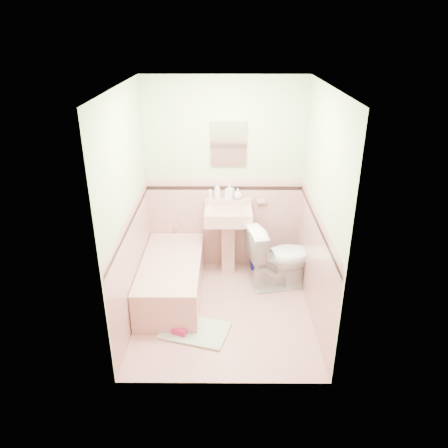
{
  "coord_description": "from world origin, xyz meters",
  "views": [
    {
      "loc": [
        0.03,
        -4.13,
        3.02
      ],
      "look_at": [
        0.0,
        0.25,
        1.0
      ],
      "focal_mm": 34.84,
      "sensor_mm": 36.0,
      "label": 1
    }
  ],
  "objects_px": {
    "soap_bottle_right": "(238,194)",
    "shoe": "(179,331)",
    "soap_bottle_left": "(217,191)",
    "soap_bottle_mid": "(230,191)",
    "sink": "(228,242)",
    "bucket": "(258,261)",
    "bathtub": "(172,279)",
    "medicine_cabinet": "(229,144)",
    "toilet": "(280,257)"
  },
  "relations": [
    {
      "from": "medicine_cabinet",
      "to": "bathtub",
      "type": "bearing_deg",
      "value": -132.58
    },
    {
      "from": "bathtub",
      "to": "shoe",
      "type": "bearing_deg",
      "value": -78.26
    },
    {
      "from": "soap_bottle_left",
      "to": "shoe",
      "type": "height_order",
      "value": "soap_bottle_left"
    },
    {
      "from": "soap_bottle_right",
      "to": "shoe",
      "type": "distance_m",
      "value": 1.89
    },
    {
      "from": "soap_bottle_right",
      "to": "bathtub",
      "type": "bearing_deg",
      "value": -138.41
    },
    {
      "from": "soap_bottle_right",
      "to": "toilet",
      "type": "bearing_deg",
      "value": -43.06
    },
    {
      "from": "soap_bottle_left",
      "to": "sink",
      "type": "bearing_deg",
      "value": -52.32
    },
    {
      "from": "sink",
      "to": "shoe",
      "type": "bearing_deg",
      "value": -111.91
    },
    {
      "from": "bathtub",
      "to": "shoe",
      "type": "distance_m",
      "value": 0.8
    },
    {
      "from": "bathtub",
      "to": "toilet",
      "type": "bearing_deg",
      "value": 9.77
    },
    {
      "from": "bucket",
      "to": "medicine_cabinet",
      "type": "bearing_deg",
      "value": 166.32
    },
    {
      "from": "bathtub",
      "to": "toilet",
      "type": "xyz_separation_m",
      "value": [
        1.32,
        0.23,
        0.19
      ]
    },
    {
      "from": "bathtub",
      "to": "shoe",
      "type": "height_order",
      "value": "bathtub"
    },
    {
      "from": "soap_bottle_right",
      "to": "shoe",
      "type": "bearing_deg",
      "value": -113.48
    },
    {
      "from": "bathtub",
      "to": "medicine_cabinet",
      "type": "bearing_deg",
      "value": 47.42
    },
    {
      "from": "soap_bottle_mid",
      "to": "soap_bottle_right",
      "type": "xyz_separation_m",
      "value": [
        0.1,
        0.0,
        -0.04
      ]
    },
    {
      "from": "sink",
      "to": "soap_bottle_mid",
      "type": "bearing_deg",
      "value": 85.01
    },
    {
      "from": "medicine_cabinet",
      "to": "toilet",
      "type": "height_order",
      "value": "medicine_cabinet"
    },
    {
      "from": "soap_bottle_right",
      "to": "medicine_cabinet",
      "type": "bearing_deg",
      "value": 165.95
    },
    {
      "from": "soap_bottle_left",
      "to": "toilet",
      "type": "height_order",
      "value": "soap_bottle_left"
    },
    {
      "from": "soap_bottle_left",
      "to": "bucket",
      "type": "relative_size",
      "value": 0.93
    },
    {
      "from": "soap_bottle_left",
      "to": "soap_bottle_right",
      "type": "relative_size",
      "value": 1.55
    },
    {
      "from": "medicine_cabinet",
      "to": "bucket",
      "type": "relative_size",
      "value": 2.45
    },
    {
      "from": "soap_bottle_mid",
      "to": "toilet",
      "type": "relative_size",
      "value": 0.25
    },
    {
      "from": "sink",
      "to": "medicine_cabinet",
      "type": "relative_size",
      "value": 1.69
    },
    {
      "from": "soap_bottle_left",
      "to": "toilet",
      "type": "relative_size",
      "value": 0.25
    },
    {
      "from": "bucket",
      "to": "shoe",
      "type": "xyz_separation_m",
      "value": [
        -0.92,
        -1.41,
        -0.05
      ]
    },
    {
      "from": "bathtub",
      "to": "soap_bottle_right",
      "type": "bearing_deg",
      "value": 41.59
    },
    {
      "from": "medicine_cabinet",
      "to": "soap_bottle_mid",
      "type": "distance_m",
      "value": 0.61
    },
    {
      "from": "shoe",
      "to": "sink",
      "type": "bearing_deg",
      "value": 90.83
    },
    {
      "from": "soap_bottle_mid",
      "to": "soap_bottle_right",
      "type": "distance_m",
      "value": 0.11
    },
    {
      "from": "medicine_cabinet",
      "to": "soap_bottle_right",
      "type": "distance_m",
      "value": 0.65
    },
    {
      "from": "soap_bottle_left",
      "to": "soap_bottle_mid",
      "type": "xyz_separation_m",
      "value": [
        0.15,
        0.0,
        -0.0
      ]
    },
    {
      "from": "soap_bottle_mid",
      "to": "soap_bottle_right",
      "type": "height_order",
      "value": "soap_bottle_mid"
    },
    {
      "from": "sink",
      "to": "soap_bottle_mid",
      "type": "height_order",
      "value": "soap_bottle_mid"
    },
    {
      "from": "soap_bottle_right",
      "to": "shoe",
      "type": "xyz_separation_m",
      "value": [
        -0.64,
        -1.48,
        -1.0
      ]
    },
    {
      "from": "bucket",
      "to": "soap_bottle_left",
      "type": "bearing_deg",
      "value": 172.89
    },
    {
      "from": "soap_bottle_left",
      "to": "bucket",
      "type": "height_order",
      "value": "soap_bottle_left"
    },
    {
      "from": "soap_bottle_left",
      "to": "soap_bottle_mid",
      "type": "relative_size",
      "value": 1.01
    },
    {
      "from": "soap_bottle_left",
      "to": "soap_bottle_mid",
      "type": "distance_m",
      "value": 0.15
    },
    {
      "from": "toilet",
      "to": "bucket",
      "type": "distance_m",
      "value": 0.57
    },
    {
      "from": "soap_bottle_mid",
      "to": "bathtub",
      "type": "bearing_deg",
      "value": -134.42
    },
    {
      "from": "bathtub",
      "to": "medicine_cabinet",
      "type": "distance_m",
      "value": 1.78
    },
    {
      "from": "bathtub",
      "to": "bucket",
      "type": "height_order",
      "value": "bathtub"
    },
    {
      "from": "soap_bottle_left",
      "to": "medicine_cabinet",
      "type": "bearing_deg",
      "value": 12.18
    },
    {
      "from": "sink",
      "to": "soap_bottle_left",
      "type": "bearing_deg",
      "value": 127.68
    },
    {
      "from": "soap_bottle_mid",
      "to": "bucket",
      "type": "bearing_deg",
      "value": -9.94
    },
    {
      "from": "soap_bottle_left",
      "to": "bucket",
      "type": "distance_m",
      "value": 1.12
    },
    {
      "from": "bucket",
      "to": "sink",
      "type": "bearing_deg",
      "value": -164.23
    },
    {
      "from": "soap_bottle_left",
      "to": "soap_bottle_right",
      "type": "xyz_separation_m",
      "value": [
        0.26,
        0.0,
        -0.04
      ]
    }
  ]
}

